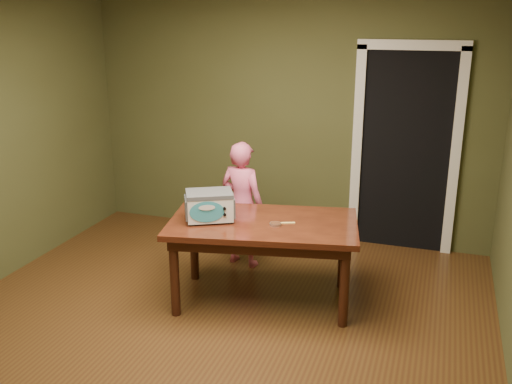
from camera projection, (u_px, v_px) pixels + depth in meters
floor at (197, 343)px, 4.42m from camera, size 5.00×5.00×0.00m
room_shell at (189, 126)px, 3.91m from camera, size 4.52×5.02×2.61m
doorway at (407, 146)px, 6.23m from camera, size 1.10×0.66×2.25m
dining_table at (263, 232)px, 4.90m from camera, size 1.74×1.19×0.75m
toy_oven at (209, 205)px, 4.85m from camera, size 0.48×0.43×0.26m
baking_pan at (275, 224)px, 4.77m from camera, size 0.10×0.10×0.02m
spatula at (284, 223)px, 4.82m from camera, size 0.18×0.09×0.01m
child at (242, 204)px, 5.66m from camera, size 0.51×0.39×1.27m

